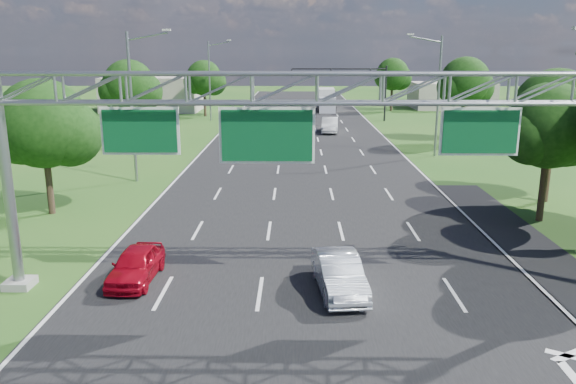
{
  "coord_description": "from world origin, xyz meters",
  "views": [
    {
      "loc": [
        -0.49,
        -7.76,
        8.74
      ],
      "look_at": [
        -0.79,
        14.52,
        3.15
      ],
      "focal_mm": 35.0,
      "sensor_mm": 36.0,
      "label": 1
    }
  ],
  "objects_px": {
    "silver_sedan": "(339,274)",
    "box_truck": "(326,100)",
    "traffic_signal": "(358,80)",
    "sign_gantry": "(319,106)",
    "red_coupe": "(136,265)"
  },
  "relations": [
    {
      "from": "silver_sedan",
      "to": "box_truck",
      "type": "height_order",
      "value": "box_truck"
    },
    {
      "from": "silver_sedan",
      "to": "traffic_signal",
      "type": "bearing_deg",
      "value": 76.4
    },
    {
      "from": "sign_gantry",
      "to": "traffic_signal",
      "type": "xyz_separation_m",
      "value": [
        7.15,
        53.0,
        -1.72
      ]
    },
    {
      "from": "red_coupe",
      "to": "silver_sedan",
      "type": "xyz_separation_m",
      "value": [
        7.85,
        -0.93,
        0.05
      ]
    },
    {
      "from": "traffic_signal",
      "to": "box_truck",
      "type": "relative_size",
      "value": 1.41
    },
    {
      "from": "red_coupe",
      "to": "silver_sedan",
      "type": "bearing_deg",
      "value": -4.93
    },
    {
      "from": "traffic_signal",
      "to": "silver_sedan",
      "type": "distance_m",
      "value": 53.8
    },
    {
      "from": "sign_gantry",
      "to": "silver_sedan",
      "type": "height_order",
      "value": "sign_gantry"
    },
    {
      "from": "sign_gantry",
      "to": "silver_sedan",
      "type": "xyz_separation_m",
      "value": [
        0.81,
        -0.24,
        -6.18
      ]
    },
    {
      "from": "sign_gantry",
      "to": "silver_sedan",
      "type": "bearing_deg",
      "value": -16.14
    },
    {
      "from": "silver_sedan",
      "to": "sign_gantry",
      "type": "bearing_deg",
      "value": 157.05
    },
    {
      "from": "traffic_signal",
      "to": "box_truck",
      "type": "height_order",
      "value": "traffic_signal"
    },
    {
      "from": "silver_sedan",
      "to": "box_truck",
      "type": "distance_m",
      "value": 66.47
    },
    {
      "from": "sign_gantry",
      "to": "red_coupe",
      "type": "xyz_separation_m",
      "value": [
        -7.04,
        0.69,
        -6.23
      ]
    },
    {
      "from": "traffic_signal",
      "to": "silver_sedan",
      "type": "height_order",
      "value": "traffic_signal"
    }
  ]
}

